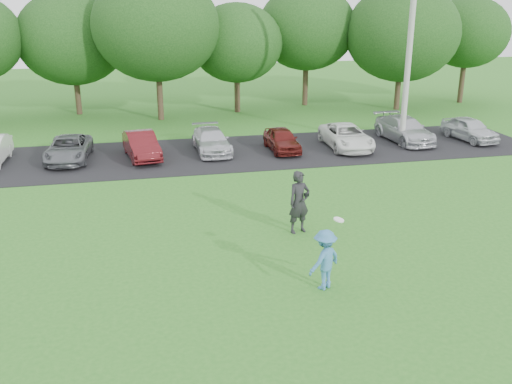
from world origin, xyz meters
TOP-DOWN VIEW (x-y plane):
  - ground at (0.00, 0.00)m, footprint 100.00×100.00m
  - parking_lot at (0.00, 13.00)m, footprint 32.00×6.50m
  - utility_pole at (9.46, 12.51)m, footprint 0.28×0.28m
  - frisbee_player at (0.90, -0.66)m, footprint 1.21×1.05m
  - camera_bystander at (1.30, 3.05)m, footprint 0.85×0.67m
  - parked_cars at (0.25, 13.09)m, footprint 28.52×4.90m
  - tree_row at (1.51, 22.76)m, footprint 42.39×9.85m

SIDE VIEW (x-z plane):
  - ground at x=0.00m, z-range 0.00..0.00m
  - parking_lot at x=0.00m, z-range 0.00..0.03m
  - parked_cars at x=0.25m, z-range -0.01..1.23m
  - frisbee_player at x=0.90m, z-range -0.18..1.80m
  - camera_bystander at x=1.30m, z-range 0.00..2.03m
  - tree_row at x=1.51m, z-range 0.59..9.23m
  - utility_pole at x=9.46m, z-range 0.00..10.48m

